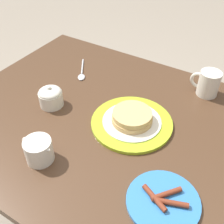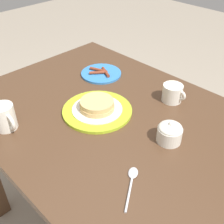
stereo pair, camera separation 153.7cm
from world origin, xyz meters
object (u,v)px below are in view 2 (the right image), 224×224
Objects in this scene: pancake_plate at (97,108)px; creamer_pitcher at (172,93)px; sugar_bowl at (170,132)px; coffee_mug at (5,117)px; side_plate_bacon at (101,73)px; spoon at (132,180)px.

creamer_pitcher is (0.16, 0.27, 0.02)m from pancake_plate.
creamer_pitcher is at bearing 123.53° from sugar_bowl.
coffee_mug reaches higher than sugar_bowl.
pancake_plate is 0.30m from sugar_bowl.
sugar_bowl reaches higher than pancake_plate.
sugar_bowl reaches higher than side_plate_bacon.
creamer_pitcher is (0.31, 0.57, -0.01)m from coffee_mug.
side_plate_bacon is 1.32× the size of spoon.
creamer_pitcher is 0.25m from sugar_bowl.
side_plate_bacon is 1.65× the size of creamer_pitcher.
creamer_pitcher is 0.80× the size of spoon.
coffee_mug is 1.31× the size of sugar_bowl.
sugar_bowl is at bearing 97.11° from spoon.
side_plate_bacon is at bearing 162.98° from sugar_bowl.
coffee_mug is at bearing -141.67° from sugar_bowl.
pancake_plate is 0.30m from side_plate_bacon.
sugar_bowl is at bearing 11.63° from pancake_plate.
creamer_pitcher is at bearing 59.98° from pancake_plate.
coffee_mug reaches higher than pancake_plate.
creamer_pitcher is 0.46m from spoon.
creamer_pitcher is at bearing 61.10° from coffee_mug.
creamer_pitcher reaches higher than spoon.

